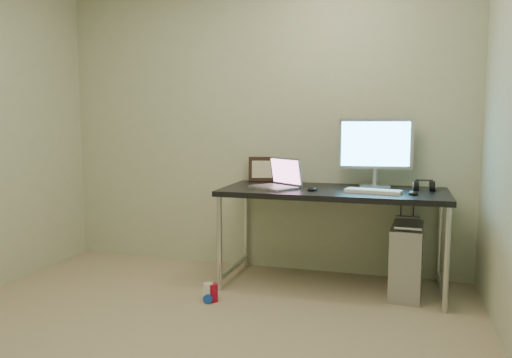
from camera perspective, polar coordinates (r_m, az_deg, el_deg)
The scene contains 17 objects.
floor at distance 2.90m, azimuth -9.92°, elevation -19.20°, with size 3.50×3.50×0.00m, color tan.
wall_back at distance 4.25m, azimuth 0.31°, elevation 6.53°, with size 3.50×0.02×2.50m, color beige.
desk at distance 3.79m, azimuth 8.78°, elevation -2.29°, with size 1.66×0.73×0.75m.
tower_computer at distance 3.82m, azimuth 16.81°, elevation -8.86°, with size 0.24×0.50×0.54m.
cable_a at distance 4.12m, azimuth 16.15°, elevation -5.65°, with size 0.01×0.01×0.70m, color black.
cable_b at distance 4.11m, azimuth 17.41°, elevation -6.02°, with size 0.01×0.01×0.72m, color black.
can_red at distance 3.59m, azimuth -4.93°, elevation -12.81°, with size 0.07×0.07×0.13m, color #AB0C28.
can_white at distance 3.60m, azimuth -5.48°, elevation -12.77°, with size 0.07×0.07×0.13m, color white.
can_blue at distance 3.61m, azimuth -5.28°, elevation -13.25°, with size 0.06×0.06×0.12m, color blue.
laptop at distance 3.80m, azimuth 2.55°, elevation -0.24°, with size 0.43×0.41×0.23m.
monitor at distance 3.95m, azimuth 13.50°, elevation 3.57°, with size 0.56×0.20×0.53m.
keyboard at distance 3.64m, azimuth 13.25°, elevation -1.37°, with size 0.39×0.13×0.02m, color white.
mouse_right at distance 3.63m, azimuth 17.52°, elevation -1.45°, with size 0.07×0.11×0.04m, color black.
mouse_left at distance 3.69m, azimuth 6.45°, elevation -1.04°, with size 0.07×0.11×0.04m, color black.
headphones at distance 3.86m, azimuth 18.64°, elevation -0.86°, with size 0.15×0.10×0.10m.
picture_frame at distance 4.21m, azimuth 0.93°, elevation 1.13°, with size 0.26×0.03×0.21m, color black.
webcam at distance 4.12m, azimuth 4.53°, elevation 0.85°, with size 0.04×0.03×0.13m.
Camera 1 is at (1.18, -2.33, 1.26)m, focal length 35.00 mm.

